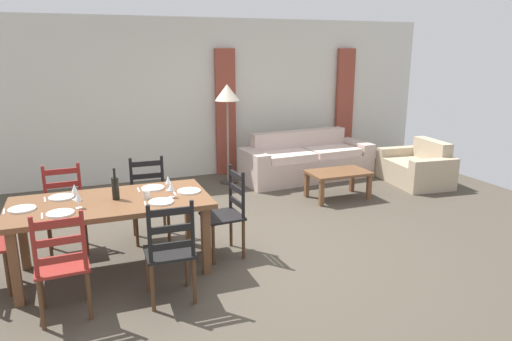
{
  "coord_description": "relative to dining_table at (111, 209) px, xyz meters",
  "views": [
    {
      "loc": [
        -1.58,
        -4.66,
        2.18
      ],
      "look_at": [
        0.4,
        0.48,
        0.75
      ],
      "focal_mm": 32.79,
      "sensor_mm": 36.0,
      "label": 1
    }
  ],
  "objects": [
    {
      "name": "dining_table",
      "position": [
        0.0,
        0.0,
        0.0
      ],
      "size": [
        1.9,
        0.96,
        0.75
      ],
      "color": "brown",
      "rests_on": "ground_plane"
    },
    {
      "name": "standing_lamp",
      "position": [
        2.06,
        2.68,
        0.75
      ],
      "size": [
        0.4,
        0.4,
        1.64
      ],
      "color": "#332D28",
      "rests_on": "ground_plane"
    },
    {
      "name": "dinner_plate_near_right",
      "position": [
        0.45,
        -0.25,
        0.1
      ],
      "size": [
        0.24,
        0.24,
        0.02
      ],
      "primitive_type": "cylinder",
      "color": "white",
      "rests_on": "dining_table"
    },
    {
      "name": "fork_near_right",
      "position": [
        0.3,
        -0.25,
        0.09
      ],
      "size": [
        0.02,
        0.17,
        0.01
      ],
      "primitive_type": "cube",
      "rotation": [
        0.0,
        0.0,
        -0.05
      ],
      "color": "silver",
      "rests_on": "dining_table"
    },
    {
      "name": "wine_glass_near_right",
      "position": [
        0.57,
        -0.12,
        0.2
      ],
      "size": [
        0.06,
        0.06,
        0.16
      ],
      "color": "white",
      "rests_on": "dining_table"
    },
    {
      "name": "curtain_panel_right",
      "position": [
        4.61,
        3.26,
        0.44
      ],
      "size": [
        0.35,
        0.08,
        2.2
      ],
      "primitive_type": "cube",
      "color": "brown",
      "rests_on": "ground_plane"
    },
    {
      "name": "ground_plane",
      "position": [
        1.34,
        0.1,
        -0.67
      ],
      "size": [
        9.6,
        9.6,
        0.02
      ],
      "primitive_type": "cube",
      "color": "#473F34"
    },
    {
      "name": "dinner_plate_head_east",
      "position": [
        0.78,
        0.0,
        0.1
      ],
      "size": [
        0.24,
        0.24,
        0.02
      ],
      "primitive_type": "cylinder",
      "color": "white",
      "rests_on": "dining_table"
    },
    {
      "name": "coffee_cup_primary",
      "position": [
        0.34,
        -0.08,
        0.13
      ],
      "size": [
        0.07,
        0.07,
        0.09
      ],
      "primitive_type": "cylinder",
      "color": "silver",
      "rests_on": "dining_table"
    },
    {
      "name": "wine_bottle",
      "position": [
        0.06,
        0.02,
        0.2
      ],
      "size": [
        0.07,
        0.07,
        0.32
      ],
      "color": "black",
      "rests_on": "dining_table"
    },
    {
      "name": "fork_head_east",
      "position": [
        0.63,
        0.0,
        0.09
      ],
      "size": [
        0.02,
        0.17,
        0.01
      ],
      "primitive_type": "cube",
      "rotation": [
        0.0,
        0.0,
        -0.04
      ],
      "color": "silver",
      "rests_on": "dining_table"
    },
    {
      "name": "dining_chair_near_left",
      "position": [
        -0.46,
        -0.74,
        -0.19
      ],
      "size": [
        0.44,
        0.42,
        0.96
      ],
      "color": "maroon",
      "rests_on": "ground_plane"
    },
    {
      "name": "dining_chair_far_right",
      "position": [
        0.47,
        0.76,
        -0.19
      ],
      "size": [
        0.43,
        0.41,
        0.96
      ],
      "color": "black",
      "rests_on": "ground_plane"
    },
    {
      "name": "wine_glass_near_left",
      "position": [
        -0.29,
        -0.14,
        0.2
      ],
      "size": [
        0.06,
        0.06,
        0.16
      ],
      "color": "white",
      "rests_on": "dining_table"
    },
    {
      "name": "wine_glass_far_right",
      "position": [
        0.59,
        0.12,
        0.2
      ],
      "size": [
        0.06,
        0.06,
        0.16
      ],
      "color": "white",
      "rests_on": "dining_table"
    },
    {
      "name": "fork_far_left",
      "position": [
        -0.6,
        0.25,
        0.09
      ],
      "size": [
        0.03,
        0.17,
        0.01
      ],
      "primitive_type": "cube",
      "rotation": [
        0.0,
        0.0,
        0.08
      ],
      "color": "silver",
      "rests_on": "dining_table"
    },
    {
      "name": "wall_far",
      "position": [
        1.34,
        3.4,
        0.69
      ],
      "size": [
        9.6,
        0.16,
        2.7
      ],
      "primitive_type": "cube",
      "color": "beige",
      "rests_on": "ground_plane"
    },
    {
      "name": "fork_near_left",
      "position": [
        -0.6,
        -0.25,
        0.09
      ],
      "size": [
        0.03,
        0.17,
        0.01
      ],
      "primitive_type": "cube",
      "rotation": [
        0.0,
        0.0,
        0.06
      ],
      "color": "silver",
      "rests_on": "dining_table"
    },
    {
      "name": "armchair_upholstered",
      "position": [
        5.02,
        1.52,
        -0.41
      ],
      "size": [
        0.91,
        1.23,
        0.72
      ],
      "color": "tan",
      "rests_on": "ground_plane"
    },
    {
      "name": "dining_chair_far_left",
      "position": [
        -0.45,
        0.72,
        -0.19
      ],
      "size": [
        0.44,
        0.42,
        0.96
      ],
      "color": "maroon",
      "rests_on": "ground_plane"
    },
    {
      "name": "dinner_plate_far_left",
      "position": [
        -0.45,
        0.25,
        0.1
      ],
      "size": [
        0.24,
        0.24,
        0.02
      ],
      "primitive_type": "cylinder",
      "color": "white",
      "rests_on": "dining_table"
    },
    {
      "name": "dining_chair_near_right",
      "position": [
        0.42,
        -0.79,
        -0.19
      ],
      "size": [
        0.43,
        0.41,
        0.96
      ],
      "color": "black",
      "rests_on": "ground_plane"
    },
    {
      "name": "fork_head_west",
      "position": [
        -0.93,
        0.0,
        0.09
      ],
      "size": [
        0.03,
        0.17,
        0.01
      ],
      "primitive_type": "cube",
      "rotation": [
        0.0,
        0.0,
        0.08
      ],
      "color": "silver",
      "rests_on": "dining_table"
    },
    {
      "name": "couch",
      "position": [
        3.4,
        2.49,
        -0.37
      ],
      "size": [
        2.33,
        0.97,
        0.8
      ],
      "color": "#C2AA9F",
      "rests_on": "ground_plane"
    },
    {
      "name": "curtain_panel_left",
      "position": [
        2.21,
        3.26,
        0.44
      ],
      "size": [
        0.35,
        0.08,
        2.2
      ],
      "primitive_type": "cube",
      "color": "brown",
      "rests_on": "ground_plane"
    },
    {
      "name": "dinner_plate_head_west",
      "position": [
        -0.78,
        0.0,
        0.1
      ],
      "size": [
        0.24,
        0.24,
        0.02
      ],
      "primitive_type": "cylinder",
      "color": "white",
      "rests_on": "dining_table"
    },
    {
      "name": "coffee_table",
      "position": [
        3.33,
        1.28,
        -0.31
      ],
      "size": [
        0.9,
        0.56,
        0.42
      ],
      "color": "brown",
      "rests_on": "ground_plane"
    },
    {
      "name": "dinner_plate_near_left",
      "position": [
        -0.45,
        -0.25,
        0.1
      ],
      "size": [
        0.24,
        0.24,
        0.02
      ],
      "primitive_type": "cylinder",
      "color": "white",
      "rests_on": "dining_table"
    },
    {
      "name": "dinner_plate_far_right",
      "position": [
        0.45,
        0.25,
        0.1
      ],
      "size": [
        0.24,
        0.24,
        0.02
      ],
      "primitive_type": "cylinder",
      "color": "white",
      "rests_on": "dining_table"
    },
    {
      "name": "dining_chair_head_east",
      "position": [
        1.18,
        -0.02,
        -0.19
      ],
      "size": [
        0.43,
        0.45,
        0.96
      ],
      "color": "black",
      "rests_on": "ground_plane"
    },
    {
      "name": "fork_far_right",
      "position": [
        0.3,
        0.25,
        0.09
      ],
      "size": [
        0.02,
        0.17,
        0.01
      ],
      "primitive_type": "cube",
      "rotation": [
        0.0,
        0.0,
        -0.01
      ],
      "color": "silver",
      "rests_on": "dining_table"
    },
    {
      "name": "wine_glass_far_left",
      "position": [
        -0.32,
        0.14,
        0.2
      ],
      "size": [
        0.06,
        0.06,
        0.16
      ],
      "color": "white",
      "rests_on": "dining_table"
    }
  ]
}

